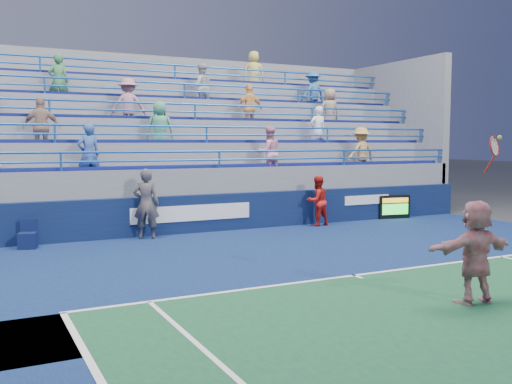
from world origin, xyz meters
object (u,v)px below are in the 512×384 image
judge_chair (28,240)px  ball_girl (317,201)px  tennis_player (476,252)px  serve_speed_board (394,207)px  line_judge (146,204)px

judge_chair → ball_girl: size_ratio=0.46×
ball_girl → judge_chair: bearing=-4.8°
judge_chair → tennis_player: bearing=-54.1°
serve_speed_board → ball_girl: ball_girl is taller
line_judge → tennis_player: bearing=134.0°
judge_chair → serve_speed_board: bearing=1.4°
serve_speed_board → tennis_player: 10.36m
judge_chair → ball_girl: (8.46, 0.07, 0.55)m
judge_chair → ball_girl: 8.48m
tennis_player → line_judge: tennis_player is taller
serve_speed_board → ball_girl: bearing=-176.2°
judge_chair → line_judge: bearing=1.9°
tennis_player → ball_girl: 8.77m
serve_speed_board → judge_chair: (-11.72, -0.29, -0.17)m
serve_speed_board → line_judge: (-8.71, -0.19, 0.55)m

